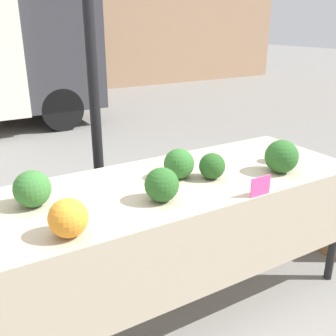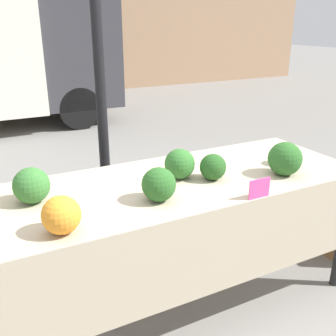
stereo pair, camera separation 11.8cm
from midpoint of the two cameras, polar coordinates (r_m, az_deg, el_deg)
The scene contains 11 objects.
ground_plane at distance 2.48m, azimuth 1.44°, elevation -19.04°, with size 40.00×40.00×0.00m, color gray.
tent_pole at distance 2.61m, azimuth -8.54°, elevation 12.27°, with size 0.07×0.07×2.42m.
market_table at distance 2.06m, azimuth 2.44°, elevation -5.13°, with size 2.17×0.77×0.78m.
orange_cauliflower at distance 1.60m, azimuth -13.20°, elevation -6.69°, with size 0.16×0.16×0.16m.
broccoli_head_0 at distance 2.10m, azimuth 8.14°, elevation 0.13°, with size 0.14×0.14×0.14m.
broccoli_head_1 at distance 1.90m, azimuth -17.55°, elevation -2.46°, with size 0.17×0.17×0.17m.
broccoli_head_2 at distance 2.25m, azimuth 18.06°, elevation 1.26°, with size 0.19×0.19×0.19m.
broccoli_head_3 at distance 2.09m, azimuth 3.31°, elevation 0.58°, with size 0.16×0.16×0.16m.
broccoli_head_4 at distance 1.83m, azimuth 0.50°, elevation -2.43°, with size 0.16×0.16×0.16m.
broccoli_head_5 at distance 2.43m, azimuth 18.11°, elevation 1.82°, with size 0.12×0.12×0.12m.
price_sign at distance 1.93m, azimuth 14.83°, elevation -2.90°, with size 0.12×0.01×0.10m.
Camera 2 is at (-0.88, -1.69, 1.58)m, focal length 42.00 mm.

